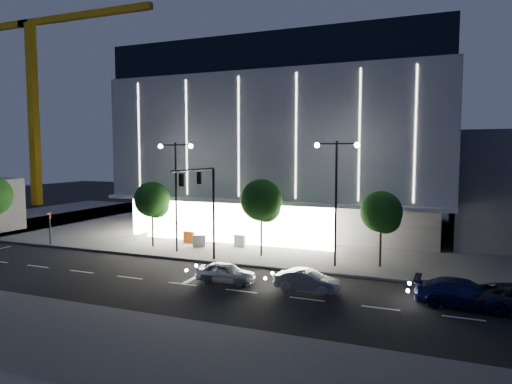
{
  "coord_description": "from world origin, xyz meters",
  "views": [
    {
      "loc": [
        16.55,
        -25.66,
        8.14
      ],
      "look_at": [
        2.94,
        8.55,
        5.0
      ],
      "focal_mm": 32.0,
      "sensor_mm": 36.0,
      "label": 1
    }
  ],
  "objects_px": {
    "tower_crane": "(37,72)",
    "tree_right": "(382,214)",
    "ped_signal_far": "(50,224)",
    "street_lamp_west": "(176,180)",
    "car_second": "(307,281)",
    "tree_left": "(152,201)",
    "barrier_a": "(189,237)",
    "car_third": "(464,294)",
    "tree_mid": "(262,203)",
    "traffic_mast": "(204,196)",
    "car_lead": "(226,272)",
    "barrier_b": "(199,241)",
    "barrier_d": "(240,241)",
    "street_lamp_east": "(336,184)"
  },
  "relations": [
    {
      "from": "tower_crane",
      "to": "tree_right",
      "type": "xyz_separation_m",
      "value": [
        53.95,
        -20.98,
        -16.62
      ]
    },
    {
      "from": "tree_right",
      "to": "ped_signal_far",
      "type": "bearing_deg",
      "value": -174.86
    },
    {
      "from": "street_lamp_west",
      "to": "car_second",
      "type": "xyz_separation_m",
      "value": [
        12.6,
        -6.02,
        -5.33
      ]
    },
    {
      "from": "ped_signal_far",
      "to": "tower_crane",
      "type": "distance_m",
      "value": 39.63
    },
    {
      "from": "tree_left",
      "to": "barrier_a",
      "type": "distance_m",
      "value": 4.7
    },
    {
      "from": "car_third",
      "to": "tree_mid",
      "type": "bearing_deg",
      "value": 66.09
    },
    {
      "from": "traffic_mast",
      "to": "tree_left",
      "type": "height_order",
      "value": "traffic_mast"
    },
    {
      "from": "barrier_a",
      "to": "car_lead",
      "type": "bearing_deg",
      "value": -41.91
    },
    {
      "from": "tree_right",
      "to": "barrier_b",
      "type": "xyz_separation_m",
      "value": [
        -15.22,
        1.25,
        -3.23
      ]
    },
    {
      "from": "tree_mid",
      "to": "street_lamp_west",
      "type": "bearing_deg",
      "value": -171.74
    },
    {
      "from": "street_lamp_west",
      "to": "tree_mid",
      "type": "relative_size",
      "value": 1.46
    },
    {
      "from": "car_second",
      "to": "tower_crane",
      "type": "bearing_deg",
      "value": 62.71
    },
    {
      "from": "street_lamp_west",
      "to": "tree_right",
      "type": "xyz_separation_m",
      "value": [
        16.03,
        1.02,
        -2.07
      ]
    },
    {
      "from": "barrier_d",
      "to": "car_third",
      "type": "bearing_deg",
      "value": -17.28
    },
    {
      "from": "street_lamp_east",
      "to": "barrier_b",
      "type": "bearing_deg",
      "value": 169.43
    },
    {
      "from": "barrier_a",
      "to": "barrier_b",
      "type": "distance_m",
      "value": 2.16
    },
    {
      "from": "barrier_a",
      "to": "barrier_d",
      "type": "bearing_deg",
      "value": 9.02
    },
    {
      "from": "street_lamp_west",
      "to": "tower_crane",
      "type": "height_order",
      "value": "tower_crane"
    },
    {
      "from": "barrier_d",
      "to": "barrier_a",
      "type": "bearing_deg",
      "value": -167.2
    },
    {
      "from": "car_lead",
      "to": "tower_crane",
      "type": "bearing_deg",
      "value": 57.25
    },
    {
      "from": "tower_crane",
      "to": "barrier_a",
      "type": "bearing_deg",
      "value": -26.5
    },
    {
      "from": "tower_crane",
      "to": "barrier_d",
      "type": "relative_size",
      "value": 29.09
    },
    {
      "from": "ped_signal_far",
      "to": "car_lead",
      "type": "bearing_deg",
      "value": -13.62
    },
    {
      "from": "traffic_mast",
      "to": "tree_right",
      "type": "distance_m",
      "value": 12.63
    },
    {
      "from": "traffic_mast",
      "to": "car_second",
      "type": "distance_m",
      "value": 10.23
    },
    {
      "from": "tree_right",
      "to": "street_lamp_west",
      "type": "bearing_deg",
      "value": -176.36
    },
    {
      "from": "tree_right",
      "to": "car_second",
      "type": "xyz_separation_m",
      "value": [
        -3.42,
        -7.04,
        -3.26
      ]
    },
    {
      "from": "car_third",
      "to": "barrier_a",
      "type": "xyz_separation_m",
      "value": [
        -22.02,
        9.25,
        -0.08
      ]
    },
    {
      "from": "car_lead",
      "to": "barrier_d",
      "type": "distance_m",
      "value": 10.42
    },
    {
      "from": "barrier_b",
      "to": "ped_signal_far",
      "type": "bearing_deg",
      "value": 174.4
    },
    {
      "from": "car_third",
      "to": "barrier_b",
      "type": "xyz_separation_m",
      "value": [
        -20.28,
        7.97,
        -0.08
      ]
    },
    {
      "from": "street_lamp_east",
      "to": "street_lamp_west",
      "type": "bearing_deg",
      "value": 180.0
    },
    {
      "from": "barrier_d",
      "to": "traffic_mast",
      "type": "bearing_deg",
      "value": -78.58
    },
    {
      "from": "street_lamp_east",
      "to": "tree_mid",
      "type": "bearing_deg",
      "value": 170.31
    },
    {
      "from": "tree_mid",
      "to": "car_third",
      "type": "relative_size",
      "value": 1.22
    },
    {
      "from": "tree_left",
      "to": "tree_mid",
      "type": "distance_m",
      "value": 10.0
    },
    {
      "from": "traffic_mast",
      "to": "street_lamp_west",
      "type": "distance_m",
      "value": 4.89
    },
    {
      "from": "car_third",
      "to": "barrier_d",
      "type": "height_order",
      "value": "car_third"
    },
    {
      "from": "street_lamp_east",
      "to": "barrier_b",
      "type": "height_order",
      "value": "street_lamp_east"
    },
    {
      "from": "car_lead",
      "to": "street_lamp_west",
      "type": "bearing_deg",
      "value": 49.1
    },
    {
      "from": "car_second",
      "to": "barrier_a",
      "type": "bearing_deg",
      "value": 56.44
    },
    {
      "from": "car_second",
      "to": "car_third",
      "type": "relative_size",
      "value": 0.76
    },
    {
      "from": "street_lamp_west",
      "to": "barrier_d",
      "type": "xyz_separation_m",
      "value": [
        4.0,
        3.67,
        -5.31
      ]
    },
    {
      "from": "tower_crane",
      "to": "car_second",
      "type": "relative_size",
      "value": 8.42
    },
    {
      "from": "car_lead",
      "to": "tree_left",
      "type": "bearing_deg",
      "value": 54.25
    },
    {
      "from": "tree_mid",
      "to": "car_lead",
      "type": "bearing_deg",
      "value": -87.29
    },
    {
      "from": "street_lamp_west",
      "to": "tower_crane",
      "type": "distance_m",
      "value": 46.19
    },
    {
      "from": "car_second",
      "to": "barrier_d",
      "type": "height_order",
      "value": "car_second"
    },
    {
      "from": "ped_signal_far",
      "to": "barrier_b",
      "type": "bearing_deg",
      "value": 16.43
    },
    {
      "from": "street_lamp_west",
      "to": "barrier_b",
      "type": "distance_m",
      "value": 5.83
    }
  ]
}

